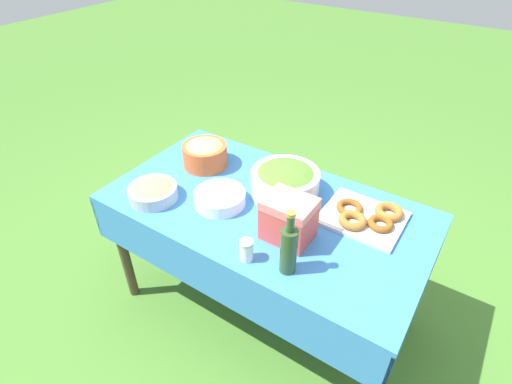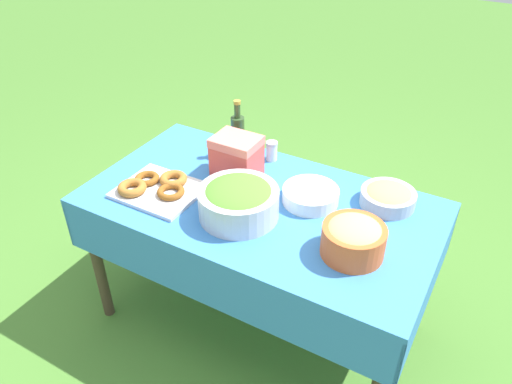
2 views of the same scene
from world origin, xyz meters
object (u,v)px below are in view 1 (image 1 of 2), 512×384
Objects in this scene: pasta_bowl at (205,153)px; donut_platter at (366,216)px; salad_bowl at (285,181)px; olive_oil_bottle at (289,249)px; cooler_box at (289,219)px; bread_bowl at (153,191)px; plate_stack at (220,198)px.

donut_platter is (0.85, 0.03, -0.05)m from pasta_bowl.
olive_oil_bottle is (0.25, -0.40, 0.03)m from salad_bowl.
cooler_box is at bearing -20.94° from pasta_bowl.
olive_oil_bottle is 0.73m from bread_bowl.
donut_platter is at bearing 23.96° from bread_bowl.
cooler_box is (0.64, 0.11, 0.06)m from bread_bowl.
pasta_bowl is 0.98× the size of plate_stack.
donut_platter is at bearing 2.26° from pasta_bowl.
pasta_bowl is 0.34m from plate_stack.
pasta_bowl is 0.67× the size of donut_platter.
bread_bowl is at bearing 176.71° from olive_oil_bottle.
bread_bowl is at bearing -154.05° from plate_stack.
salad_bowl is 1.39× the size of pasta_bowl.
donut_platter is (0.38, 0.03, -0.05)m from salad_bowl.
bread_bowl is at bearing -169.94° from cooler_box.
plate_stack reaches higher than donut_platter.
plate_stack is 0.37m from cooler_box.
pasta_bowl is 0.81m from olive_oil_bottle.
pasta_bowl reaches higher than plate_stack.
olive_oil_bottle reaches higher than salad_bowl.
olive_oil_bottle is at bearing -107.79° from donut_platter.
bread_bowl is (-0.02, -0.35, -0.03)m from pasta_bowl.
pasta_bowl is 0.35m from bread_bowl.
cooler_box is at bearing 119.62° from olive_oil_bottle.
plate_stack is at bearing -157.00° from donut_platter.
olive_oil_bottle is at bearing -28.99° from pasta_bowl.
plate_stack is at bearing 158.51° from olive_oil_bottle.
salad_bowl is 0.39m from donut_platter.
olive_oil_bottle is (-0.14, -0.43, 0.09)m from donut_platter.
pasta_bowl is at bearing 159.06° from cooler_box.
salad_bowl is 0.94× the size of donut_platter.
salad_bowl is 1.61× the size of cooler_box.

